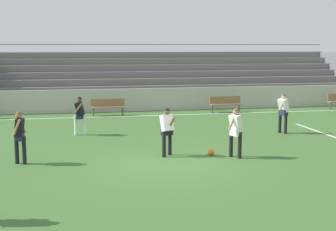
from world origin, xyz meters
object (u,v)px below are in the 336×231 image
(bleacher_stand, at_px, (171,77))
(player_white_deep_cover, at_px, (167,128))
(bench_centre_sideline, at_px, (108,105))
(bench_far_left, at_px, (225,103))
(player_white_challenging, at_px, (236,128))
(player_dark_pressing_high, at_px, (80,112))
(player_dark_wide_left, at_px, (20,133))
(soccer_ball, at_px, (211,152))
(player_white_dropping_back, at_px, (283,110))

(bleacher_stand, xyz_separation_m, player_white_deep_cover, (-3.19, -14.69, -0.74))
(bench_centre_sideline, relative_size, player_white_deep_cover, 1.09)
(bench_far_left, relative_size, player_white_challenging, 1.08)
(bleacher_stand, distance_m, player_dark_pressing_high, 11.84)
(bench_far_left, xyz_separation_m, player_white_challenging, (-3.14, -10.67, 0.44))
(bench_far_left, height_order, player_dark_pressing_high, player_dark_pressing_high)
(player_dark_wide_left, bearing_deg, player_dark_pressing_high, 67.73)
(player_dark_pressing_high, xyz_separation_m, soccer_ball, (4.32, -4.71, -0.84))
(bench_centre_sideline, relative_size, player_dark_wide_left, 1.07)
(player_dark_pressing_high, distance_m, player_white_dropping_back, 8.59)
(bench_centre_sideline, xyz_separation_m, player_dark_wide_left, (-3.49, -10.19, 0.46))
(player_white_deep_cover, bearing_deg, bleacher_stand, 77.74)
(bench_centre_sideline, xyz_separation_m, player_dark_pressing_high, (-1.56, -5.49, 0.41))
(player_white_deep_cover, height_order, soccer_ball, player_white_deep_cover)
(player_white_challenging, distance_m, player_dark_wide_left, 6.95)
(bleacher_stand, height_order, player_white_deep_cover, bleacher_stand)
(player_white_challenging, xyz_separation_m, soccer_ball, (-0.69, 0.48, -0.88))
(bench_far_left, distance_m, soccer_ball, 10.90)
(player_white_challenging, bearing_deg, player_white_dropping_back, 48.19)
(soccer_ball, bearing_deg, bench_far_left, 69.39)
(player_white_deep_cover, height_order, player_dark_wide_left, player_dark_wide_left)
(bench_far_left, height_order, player_white_challenging, player_white_challenging)
(bleacher_stand, xyz_separation_m, soccer_ball, (-1.69, -14.88, -1.61))
(bench_centre_sideline, xyz_separation_m, soccer_ball, (2.76, -10.20, -0.44))
(player_white_dropping_back, bearing_deg, player_white_deep_cover, -150.41)
(player_dark_wide_left, xyz_separation_m, player_dark_pressing_high, (1.92, 4.70, -0.05))
(player_white_deep_cover, xyz_separation_m, player_dark_pressing_high, (-2.82, 4.52, -0.03))
(player_white_deep_cover, relative_size, player_white_dropping_back, 0.97)
(bleacher_stand, distance_m, player_dark_wide_left, 16.87)
(player_white_dropping_back, bearing_deg, player_dark_wide_left, -161.89)
(player_white_challenging, bearing_deg, bleacher_stand, 86.28)
(bench_centre_sideline, relative_size, player_white_dropping_back, 1.06)
(player_dark_pressing_high, relative_size, soccer_ball, 7.32)
(player_white_dropping_back, bearing_deg, bench_centre_sideline, 135.64)
(bench_far_left, height_order, soccer_ball, bench_far_left)
(player_white_deep_cover, height_order, player_white_challenging, player_white_challenging)
(player_white_dropping_back, bearing_deg, player_white_challenging, -131.81)
(bench_centre_sideline, xyz_separation_m, player_white_deep_cover, (1.25, -10.00, 0.43))
(bench_far_left, xyz_separation_m, player_white_dropping_back, (0.34, -6.78, 0.47))
(player_white_deep_cover, relative_size, player_dark_wide_left, 0.98)
(bench_far_left, relative_size, player_white_deep_cover, 1.09)
(player_dark_pressing_high, bearing_deg, player_white_deep_cover, -58.03)
(bleacher_stand, xyz_separation_m, bench_far_left, (2.15, -4.69, -1.17))
(bleacher_stand, height_order, soccer_ball, bleacher_stand)
(bench_far_left, xyz_separation_m, soccer_ball, (-3.83, -10.20, -0.44))
(bench_far_left, distance_m, player_dark_wide_left, 14.34)
(bleacher_stand, height_order, bench_far_left, bleacher_stand)
(player_white_dropping_back, height_order, soccer_ball, player_white_dropping_back)
(soccer_ball, bearing_deg, player_white_dropping_back, 39.30)
(bench_far_left, height_order, player_white_dropping_back, player_white_dropping_back)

